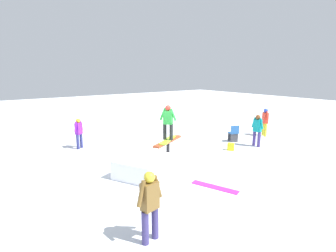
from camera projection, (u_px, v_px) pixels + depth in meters
name	position (u px, v px, depth m)	size (l,w,h in m)	color
ground_plane	(168.00, 159.00, 10.93)	(60.00, 60.00, 0.00)	white
rail_feature	(168.00, 144.00, 10.79)	(1.92, 1.13, 0.83)	black
snow_kicker_ramp	(144.00, 166.00, 9.26)	(1.80, 1.50, 0.65)	white
main_rider_on_rail	(168.00, 123.00, 10.61)	(1.39, 1.12, 1.46)	#96CD2B
bystander_brown	(150.00, 203.00, 5.51)	(0.71, 0.29, 1.59)	navy
bystander_teal	(257.00, 129.00, 12.66)	(0.25, 0.69, 1.57)	#3E3178
bystander_red	(265.00, 121.00, 14.73)	(0.47, 0.64, 1.57)	gold
bystander_purple	(79.00, 132.00, 12.32)	(0.53, 0.40, 1.45)	navy
loose_snowboard_white	(195.00, 139.00, 14.06)	(1.41, 0.28, 0.02)	white
loose_snowboard_magenta	(215.00, 187.00, 8.29)	(1.54, 0.28, 0.02)	#CB28A4
folding_chair	(233.00, 134.00, 13.61)	(0.59, 0.59, 0.88)	#3F3F44
backpack_on_snow	(231.00, 147.00, 12.15)	(0.30, 0.22, 0.34)	yellow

